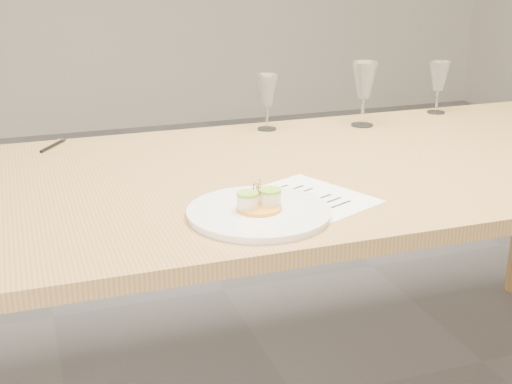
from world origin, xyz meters
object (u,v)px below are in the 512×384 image
object	(u,v)px
dinner_plate	(259,211)
wine_glass_3	(439,77)
wine_glass_2	(364,81)
ballpoint_pen	(53,145)
dining_table	(303,190)
wine_glass_1	(267,91)
recipe_sheet	(311,198)

from	to	relation	value
dinner_plate	wine_glass_3	xyz separation A→B (m)	(0.92, 0.73, 0.11)
wine_glass_2	ballpoint_pen	bearing A→B (deg)	175.95
dining_table	dinner_plate	bearing A→B (deg)	-127.49
wine_glass_1	dinner_plate	bearing A→B (deg)	-111.24
wine_glass_1	wine_glass_3	xyz separation A→B (m)	(0.64, 0.02, 0.00)
dinner_plate	recipe_sheet	xyz separation A→B (m)	(0.15, 0.07, -0.01)
dining_table	wine_glass_1	distance (m)	0.45
wine_glass_2	dinner_plate	bearing A→B (deg)	-131.96
dinner_plate	wine_glass_2	distance (m)	0.89
recipe_sheet	wine_glass_2	size ratio (longest dim) A/B	1.65
ballpoint_pen	wine_glass_2	bearing A→B (deg)	-60.40
wine_glass_1	wine_glass_3	distance (m)	0.64
recipe_sheet	ballpoint_pen	size ratio (longest dim) A/B	2.88
dining_table	ballpoint_pen	size ratio (longest dim) A/B	20.09
wine_glass_2	wine_glass_3	xyz separation A→B (m)	(0.33, 0.08, -0.02)
recipe_sheet	ballpoint_pen	world-z (taller)	ballpoint_pen
ballpoint_pen	wine_glass_1	bearing A→B (deg)	-57.57
wine_glass_1	ballpoint_pen	bearing A→B (deg)	178.77
dinner_plate	wine_glass_1	xyz separation A→B (m)	(0.28, 0.71, 0.11)
dining_table	dinner_plate	world-z (taller)	dinner_plate
recipe_sheet	wine_glass_2	xyz separation A→B (m)	(0.43, 0.58, 0.15)
dinner_plate	ballpoint_pen	xyz separation A→B (m)	(-0.39, 0.72, -0.01)
wine_glass_2	recipe_sheet	bearing A→B (deg)	-126.67
wine_glass_2	wine_glass_3	distance (m)	0.34
dining_table	dinner_plate	size ratio (longest dim) A/B	7.49
wine_glass_1	dining_table	bearing A→B (deg)	-96.19
dining_table	ballpoint_pen	distance (m)	0.75
recipe_sheet	wine_glass_3	xyz separation A→B (m)	(0.77, 0.66, 0.13)
wine_glass_1	wine_glass_2	size ratio (longest dim) A/B	0.85
ballpoint_pen	recipe_sheet	bearing A→B (deg)	-106.59
ballpoint_pen	wine_glass_2	xyz separation A→B (m)	(0.98, -0.07, 0.14)
dinner_plate	wine_glass_1	bearing A→B (deg)	68.76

